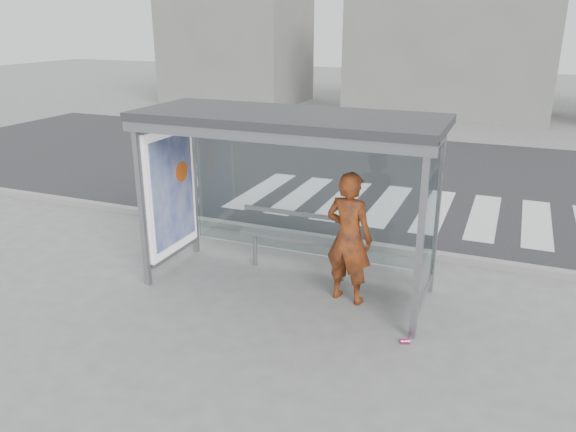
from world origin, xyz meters
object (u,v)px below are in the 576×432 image
object	(u,v)px
bench	(298,238)
soda_can	(405,341)
bus_shelter	(265,156)
person	(349,238)

from	to	relation	value
bench	soda_can	distance (m)	2.54
bus_shelter	bench	world-z (taller)	bus_shelter
bus_shelter	soda_can	distance (m)	3.17
bus_shelter	soda_can	world-z (taller)	bus_shelter
person	bus_shelter	bearing A→B (deg)	7.29
bus_shelter	person	distance (m)	1.66
bus_shelter	bench	xyz separation A→B (m)	(0.31, 0.52, -1.40)
soda_can	person	bearing A→B (deg)	139.67
bus_shelter	person	bearing A→B (deg)	-3.34
bench	soda_can	xyz separation A→B (m)	(2.00, -1.46, -0.55)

